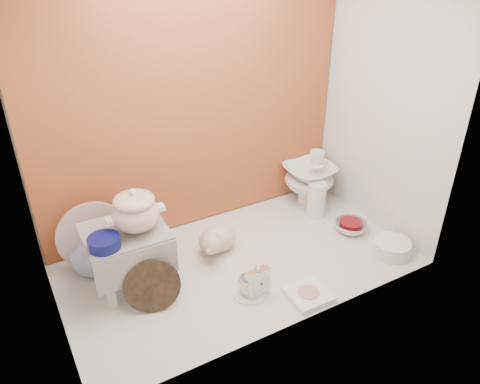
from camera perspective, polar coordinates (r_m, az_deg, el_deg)
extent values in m
plane|color=silver|center=(2.52, -0.17, -8.61)|extent=(1.80, 1.80, 0.00)
cube|color=#A64729|center=(2.56, -5.78, 11.03)|extent=(1.80, 0.06, 1.50)
cube|color=silver|center=(1.91, -24.49, 1.57)|extent=(0.06, 1.00, 1.50)
cube|color=silver|center=(2.67, 17.23, 10.64)|extent=(0.06, 1.00, 1.50)
cylinder|color=#0A0E4F|center=(2.16, -16.09, -5.88)|extent=(0.17, 0.17, 0.05)
imported|color=white|center=(2.52, -17.48, -6.99)|extent=(0.27, 0.27, 0.23)
cube|color=silver|center=(2.28, 2.14, -10.76)|extent=(0.12, 0.05, 0.17)
ellipsoid|color=#CDAD90|center=(2.56, -2.73, -5.66)|extent=(0.33, 0.28, 0.16)
cylinder|color=white|center=(2.34, 1.19, -12.11)|extent=(0.21, 0.21, 0.01)
imported|color=white|center=(2.31, 1.20, -11.16)|extent=(0.12, 0.12, 0.09)
cube|color=white|center=(2.34, 8.25, -12.15)|extent=(0.20, 0.20, 0.03)
cylinder|color=white|center=(2.70, 17.88, -6.37)|extent=(0.27, 0.27, 0.07)
imported|color=silver|center=(2.82, 13.23, -4.10)|extent=(0.24, 0.24, 0.06)
cylinder|color=silver|center=(2.88, 9.20, -0.93)|extent=(0.12, 0.12, 0.22)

